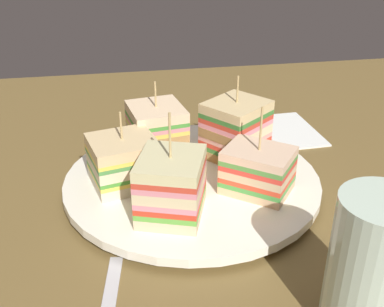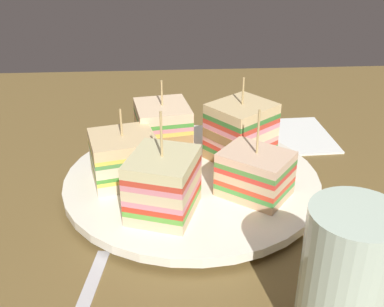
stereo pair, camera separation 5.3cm
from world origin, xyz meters
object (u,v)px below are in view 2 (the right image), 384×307
at_px(plate, 192,182).
at_px(sandwich_wedge_2, 163,128).
at_px(napkin, 285,135).
at_px(sandwich_wedge_1, 241,131).
at_px(drinking_glass, 344,290).
at_px(sandwich_wedge_4, 163,185).
at_px(sandwich_wedge_0, 255,174).
at_px(sandwich_wedge_3, 124,156).

xyz_separation_m(plate, sandwich_wedge_2, (0.03, -0.07, 0.04)).
height_order(plate, napkin, plate).
xyz_separation_m(sandwich_wedge_1, drinking_glass, (-0.03, 0.27, -0.00)).
relative_size(sandwich_wedge_1, sandwich_wedge_4, 0.93).
xyz_separation_m(sandwich_wedge_0, sandwich_wedge_4, (0.10, 0.03, 0.01)).
distance_m(plate, sandwich_wedge_4, 0.09).
bearing_deg(plate, sandwich_wedge_3, -3.04).
height_order(plate, sandwich_wedge_1, sandwich_wedge_1).
distance_m(napkin, drinking_glass, 0.37).
bearing_deg(sandwich_wedge_3, sandwich_wedge_0, -31.46).
bearing_deg(sandwich_wedge_0, sandwich_wedge_2, -11.15).
bearing_deg(sandwich_wedge_2, drinking_glass, 14.19).
height_order(plate, sandwich_wedge_4, sandwich_wedge_4).
bearing_deg(plate, sandwich_wedge_0, 147.14).
bearing_deg(sandwich_wedge_2, sandwich_wedge_1, 66.00).
xyz_separation_m(plate, sandwich_wedge_0, (-0.06, 0.04, 0.03)).
height_order(sandwich_wedge_1, drinking_glass, sandwich_wedge_1).
distance_m(sandwich_wedge_2, napkin, 0.19).
bearing_deg(drinking_glass, plate, -67.00).
bearing_deg(sandwich_wedge_3, drinking_glass, -66.54).
distance_m(sandwich_wedge_3, drinking_glass, 0.29).
height_order(plate, drinking_glass, drinking_glass).
distance_m(sandwich_wedge_1, sandwich_wedge_2, 0.10).
bearing_deg(sandwich_wedge_0, sandwich_wedge_1, -50.79).
xyz_separation_m(plate, drinking_glass, (-0.10, 0.22, 0.04)).
relative_size(plate, napkin, 2.25).
bearing_deg(drinking_glass, sandwich_wedge_3, -53.04).
distance_m(sandwich_wedge_3, sandwich_wedge_4, 0.09).
bearing_deg(sandwich_wedge_4, plate, -6.69).
relative_size(plate, sandwich_wedge_0, 2.98).
distance_m(sandwich_wedge_0, sandwich_wedge_4, 0.10).
distance_m(plate, drinking_glass, 0.25).
distance_m(plate, sandwich_wedge_0, 0.08).
relative_size(plate, sandwich_wedge_2, 3.15).
bearing_deg(sandwich_wedge_4, sandwich_wedge_1, -21.04).
bearing_deg(sandwich_wedge_3, plate, -16.54).
height_order(sandwich_wedge_0, sandwich_wedge_3, sandwich_wedge_0).
bearing_deg(sandwich_wedge_1, sandwich_wedge_3, -21.75).
distance_m(sandwich_wedge_0, sandwich_wedge_1, 0.09).
xyz_separation_m(plate, napkin, (-0.14, -0.14, -0.01)).
bearing_deg(sandwich_wedge_0, sandwich_wedge_4, 53.58).
distance_m(plate, napkin, 0.20).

